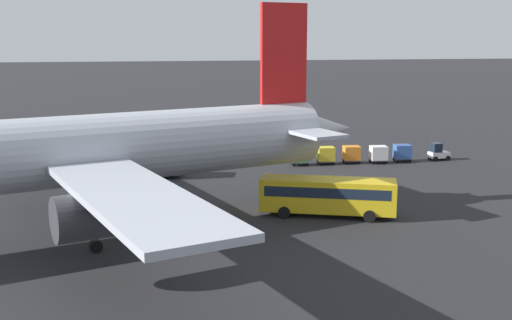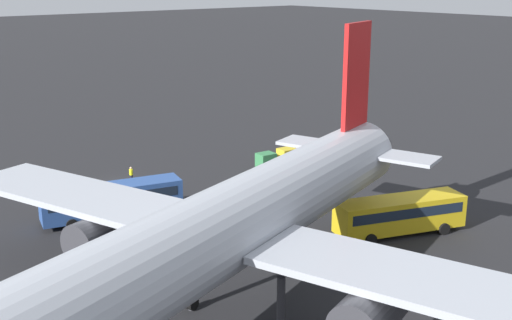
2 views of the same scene
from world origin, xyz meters
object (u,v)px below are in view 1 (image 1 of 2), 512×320
(worker_person, at_px, (179,153))
(cargo_cart_yellow, at_px, (326,154))
(cargo_cart_white, at_px, (379,153))
(cargo_cart_orange, at_px, (352,153))
(cargo_cart_blue, at_px, (402,152))
(airplane, at_px, (57,154))
(baggage_tug, at_px, (438,152))
(cargo_cart_green, at_px, (300,155))
(shuttle_bus_far, at_px, (328,194))
(shuttle_bus_near, at_px, (124,159))

(worker_person, distance_m, cargo_cart_yellow, 17.83)
(worker_person, height_order, cargo_cart_yellow, cargo_cart_yellow)
(cargo_cart_white, bearing_deg, cargo_cart_orange, -9.67)
(cargo_cart_blue, xyz_separation_m, cargo_cart_orange, (6.31, -0.16, 0.00))
(airplane, distance_m, baggage_tug, 48.49)
(cargo_cart_yellow, height_order, cargo_cart_green, same)
(airplane, bearing_deg, baggage_tug, -167.76)
(airplane, distance_m, cargo_cart_yellow, 37.00)
(airplane, xyz_separation_m, cargo_cart_orange, (-30.59, -24.22, -5.42))
(cargo_cart_blue, bearing_deg, worker_person, -12.73)
(airplane, xyz_separation_m, cargo_cart_green, (-24.28, -24.21, -5.42))
(airplane, bearing_deg, worker_person, -127.39)
(cargo_cart_white, bearing_deg, shuttle_bus_far, 58.52)
(baggage_tug, bearing_deg, cargo_cart_yellow, -3.73)
(cargo_cart_white, relative_size, cargo_cart_orange, 1.00)
(baggage_tug, bearing_deg, shuttle_bus_far, 42.06)
(cargo_cart_orange, xyz_separation_m, cargo_cart_yellow, (3.16, -0.01, 0.00))
(baggage_tug, bearing_deg, cargo_cart_blue, -1.49)
(worker_person, bearing_deg, cargo_cart_white, 164.74)
(cargo_cart_white, bearing_deg, baggage_tug, -175.87)
(shuttle_bus_near, xyz_separation_m, shuttle_bus_far, (-16.98, 18.68, 0.01))
(cargo_cart_blue, xyz_separation_m, cargo_cart_yellow, (9.47, -0.17, 0.00))
(worker_person, distance_m, cargo_cart_blue, 27.00)
(cargo_cart_white, bearing_deg, airplane, 35.06)
(shuttle_bus_near, distance_m, cargo_cart_green, 20.17)
(cargo_cart_orange, bearing_deg, shuttle_bus_far, 65.95)
(worker_person, distance_m, cargo_cart_orange, 20.84)
(baggage_tug, distance_m, worker_person, 31.57)
(shuttle_bus_near, distance_m, cargo_cart_orange, 26.45)
(cargo_cart_orange, bearing_deg, worker_person, -16.12)
(shuttle_bus_near, distance_m, worker_person, 10.31)
(shuttle_bus_near, height_order, shuttle_bus_far, shuttle_bus_far)
(cargo_cart_orange, height_order, cargo_cart_green, same)
(shuttle_bus_far, bearing_deg, airplane, 28.77)
(shuttle_bus_far, bearing_deg, worker_person, -48.18)
(cargo_cart_yellow, bearing_deg, baggage_tug, -179.92)
(cargo_cart_orange, xyz_separation_m, cargo_cart_green, (6.31, 0.01, 0.00))
(airplane, bearing_deg, cargo_cart_orange, -159.62)
(baggage_tug, bearing_deg, shuttle_bus_near, -0.26)
(shuttle_bus_near, xyz_separation_m, cargo_cart_white, (-29.50, -1.76, -0.69))
(cargo_cart_blue, relative_size, cargo_cart_white, 1.00)
(airplane, bearing_deg, shuttle_bus_near, -118.95)
(baggage_tug, bearing_deg, cargo_cart_white, 0.31)
(worker_person, xyz_separation_m, cargo_cart_yellow, (-16.87, 5.78, 0.32))
(airplane, relative_size, cargo_cart_orange, 24.02)
(baggage_tug, distance_m, cargo_cart_white, 7.88)
(baggage_tug, distance_m, cargo_cart_orange, 11.02)
(shuttle_bus_far, distance_m, cargo_cart_blue, 26.07)
(cargo_cart_yellow, bearing_deg, airplane, 41.45)
(worker_person, height_order, cargo_cart_white, cargo_cart_white)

